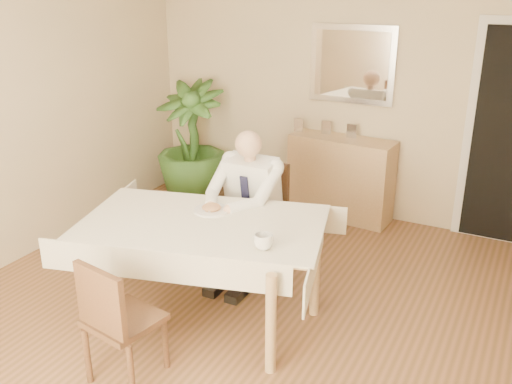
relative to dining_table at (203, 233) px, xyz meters
The scene contains 16 objects.
room 0.71m from the dining_table, 20.96° to the right, with size 5.00×5.02×2.60m.
mirror 2.53m from the dining_table, 83.78° to the left, with size 0.86×0.04×0.76m.
dining_table is the anchor object (origin of this frame).
chair_far 0.90m from the dining_table, 90.00° to the left, with size 0.44×0.44×0.91m.
chair_near 0.91m from the dining_table, 94.15° to the right, with size 0.46×0.46×0.84m.
seated_man 0.59m from the dining_table, 90.00° to the left, with size 0.48×0.72×1.24m.
plate 0.22m from the dining_table, 102.69° to the left, with size 0.26×0.26×0.02m, color white.
food 0.23m from the dining_table, 102.69° to the left, with size 0.14×0.14×0.06m, color #8F633D.
knife 0.17m from the dining_table, 91.21° to the left, with size 0.01×0.01×0.13m, color silver.
fork 0.19m from the dining_table, 122.53° to the left, with size 0.01×0.01×0.13m, color silver.
coffee_mug 0.61m from the dining_table, 17.31° to the right, with size 0.13×0.13×0.10m, color white.
sideboard 2.23m from the dining_table, 83.36° to the left, with size 1.05×0.36×0.84m, color tan.
photo_frame_left 2.25m from the dining_table, 95.98° to the left, with size 0.10×0.02×0.14m, color silver.
photo_frame_center 2.29m from the dining_table, 88.70° to the left, with size 0.10×0.02×0.14m, color silver.
photo_frame_right 2.29m from the dining_table, 81.73° to the left, with size 0.10×0.02×0.14m, color silver.
potted_palm 2.35m from the dining_table, 125.58° to the left, with size 0.74×0.74×1.32m, color #2A4F1B.
Camera 1 is at (1.72, -2.96, 2.39)m, focal length 40.00 mm.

